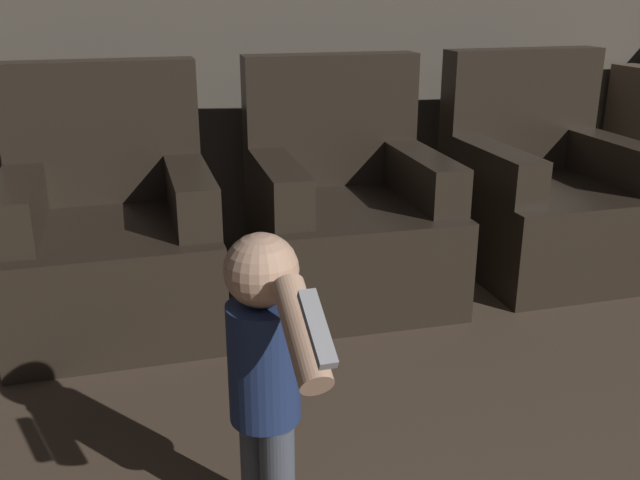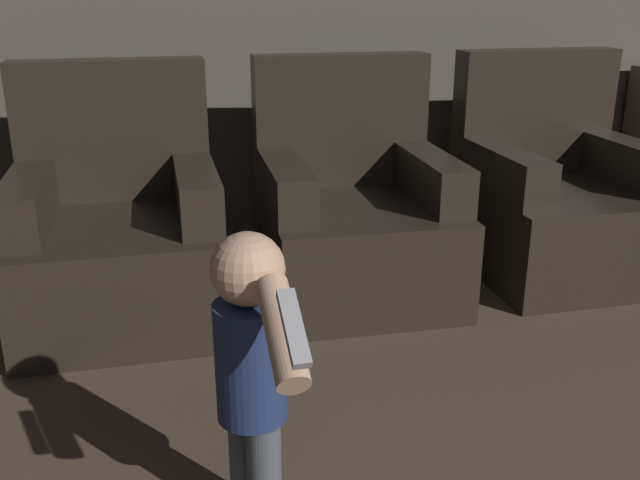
% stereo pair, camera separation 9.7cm
% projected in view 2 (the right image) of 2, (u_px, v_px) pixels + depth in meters
% --- Properties ---
extents(armchair_left, '(0.82, 0.87, 1.03)m').
position_uv_depth(armchair_left, '(119.00, 235.00, 2.95)').
color(armchair_left, black).
rests_on(armchair_left, ground_plane).
extents(armchair_middle, '(0.84, 0.89, 1.03)m').
position_uv_depth(armchair_middle, '(354.00, 217.00, 3.19)').
color(armchair_middle, black).
rests_on(armchair_middle, ground_plane).
extents(armchair_right, '(0.82, 0.87, 1.03)m').
position_uv_depth(armchair_right, '(555.00, 201.00, 3.43)').
color(armchair_right, black).
rests_on(armchair_right, ground_plane).
extents(person_toddler, '(0.17, 0.54, 0.79)m').
position_uv_depth(person_toddler, '(252.00, 363.00, 1.70)').
color(person_toddler, '#474C56').
rests_on(person_toddler, ground_plane).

